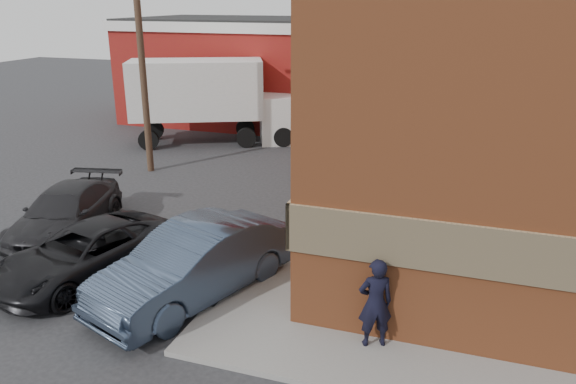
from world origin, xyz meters
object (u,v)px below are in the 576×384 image
Objects in this scene: sedan at (194,263)px; suv_b at (65,213)px; warehouse at (277,70)px; utility_pole at (141,50)px; man at (375,303)px; suv_a at (86,253)px; box_truck at (213,96)px.

suv_b is at bearing 178.77° from sedan.
utility_pole reaches higher than warehouse.
utility_pole is 7.73m from suv_b.
man is at bearing -65.29° from warehouse.
warehouse is 19.72m from suv_a.
box_truck reaches higher than man.
sedan is at bearing -75.62° from warehouse.
suv_b is (-2.28, 2.02, 0.04)m from suv_a.
box_truck is at bearing 118.11° from suv_a.
warehouse is 20.23m from sedan.
man is 4.39m from sedan.
warehouse is at bearing 124.08° from sedan.
suv_a is at bearing -84.18° from warehouse.
suv_a is (3.49, -8.50, -4.08)m from utility_pole.
sedan reaches higher than suv_b.
man is at bearing 9.85° from sedan.
box_truck is at bearing 84.74° from utility_pole.
suv_a is 3.05m from suv_b.
suv_a is (-7.33, 0.75, -0.39)m from man.
suv_a is at bearing -67.70° from utility_pole.
man is at bearing 9.66° from suv_a.
man is at bearing -40.53° from utility_pole.
warehouse is 6.10m from box_truck.
man is 10.01m from suv_b.
utility_pole is at bearing -119.64° from box_truck.
man is (10.82, -9.25, -3.70)m from utility_pole.
warehouse is 8.76× the size of man.
warehouse is 11.27m from utility_pole.
suv_a is (1.99, -19.50, -2.15)m from warehouse.
utility_pole is at bearing -65.26° from man.
man is 0.39× the size of suv_a.
warehouse reaches higher than box_truck.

